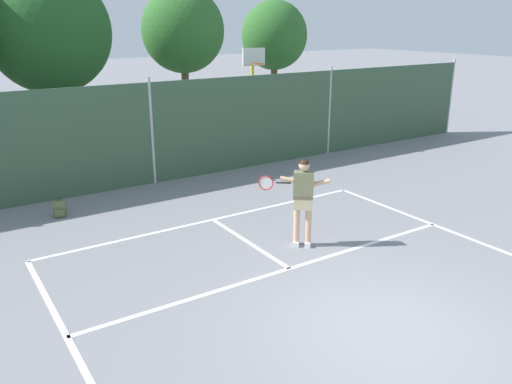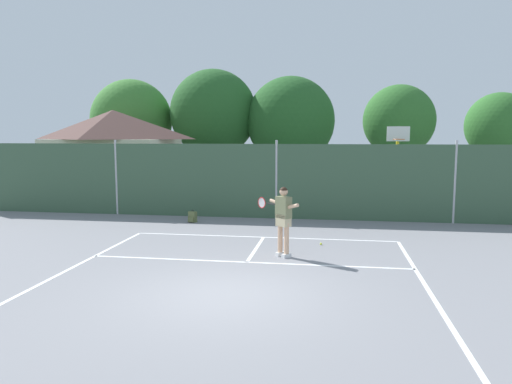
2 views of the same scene
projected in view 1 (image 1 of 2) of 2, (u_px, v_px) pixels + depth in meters
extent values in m
plane|color=gray|center=(387.00, 331.00, 7.83)|extent=(120.00, 120.00, 0.00)
cube|color=white|center=(213.00, 220.00, 12.21)|extent=(8.20, 0.10, 0.01)
cube|color=white|center=(289.00, 268.00, 9.80)|extent=(8.20, 0.10, 0.01)
cube|color=white|center=(248.00, 242.00, 10.98)|extent=(0.10, 2.97, 0.01)
cube|color=#38563D|center=(152.00, 134.00, 14.55)|extent=(26.00, 0.05, 2.86)
cylinder|color=#B2B2B7|center=(152.00, 131.00, 14.52)|extent=(0.09, 0.09, 3.01)
cylinder|color=#B2B2B7|center=(329.00, 110.00, 17.88)|extent=(0.09, 0.09, 3.01)
cylinder|color=#B2B2B7|center=(450.00, 96.00, 21.25)|extent=(0.09, 0.09, 3.01)
cylinder|color=yellow|center=(252.00, 106.00, 18.68)|extent=(0.12, 0.12, 3.05)
cube|color=white|center=(254.00, 57.00, 18.06)|extent=(0.90, 0.06, 0.60)
torus|color=#D85919|center=(258.00, 64.00, 17.91)|extent=(0.48, 0.48, 0.02)
cylinder|color=brown|center=(58.00, 106.00, 22.39)|extent=(0.36, 0.36, 1.86)
ellipsoid|color=#235623|center=(49.00, 31.00, 21.42)|extent=(5.10, 4.59, 5.10)
cylinder|color=brown|center=(186.00, 91.00, 25.47)|extent=(0.36, 0.36, 2.32)
ellipsoid|color=#2D6628|center=(183.00, 30.00, 24.57)|extent=(3.99, 3.59, 3.99)
cylinder|color=brown|center=(274.00, 85.00, 28.22)|extent=(0.36, 0.36, 2.19)
ellipsoid|color=#2D6628|center=(274.00, 35.00, 27.40)|extent=(3.59, 3.23, 3.59)
cube|color=silver|center=(308.00, 244.00, 10.78)|extent=(0.26, 0.28, 0.10)
cube|color=silver|center=(296.00, 243.00, 10.81)|extent=(0.26, 0.28, 0.10)
cylinder|color=tan|center=(308.00, 223.00, 10.64)|extent=(0.13, 0.13, 0.82)
cylinder|color=tan|center=(297.00, 222.00, 10.67)|extent=(0.13, 0.13, 0.82)
cube|color=tan|center=(303.00, 201.00, 10.50)|extent=(0.43, 0.42, 0.32)
cube|color=#6B704C|center=(304.00, 185.00, 10.40)|extent=(0.46, 0.44, 0.56)
sphere|color=tan|center=(304.00, 165.00, 10.27)|extent=(0.22, 0.22, 0.22)
sphere|color=black|center=(304.00, 165.00, 10.26)|extent=(0.21, 0.21, 0.21)
cylinder|color=tan|center=(294.00, 180.00, 10.37)|extent=(0.48, 0.43, 0.17)
cylinder|color=tan|center=(318.00, 183.00, 10.35)|extent=(0.44, 0.40, 0.22)
cylinder|color=black|center=(284.00, 183.00, 10.38)|extent=(0.25, 0.22, 0.04)
torus|color=red|center=(266.00, 183.00, 10.38)|extent=(0.25, 0.22, 0.30)
cylinder|color=silver|center=(266.00, 183.00, 10.38)|extent=(0.20, 0.17, 0.26)
sphere|color=#CCE033|center=(294.00, 214.00, 12.51)|extent=(0.07, 0.07, 0.07)
cube|color=#566038|center=(60.00, 208.00, 12.37)|extent=(0.32, 0.26, 0.40)
cube|color=#566038|center=(60.00, 213.00, 12.28)|extent=(0.23, 0.13, 0.18)
torus|color=black|center=(59.00, 200.00, 12.30)|extent=(0.09, 0.04, 0.09)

